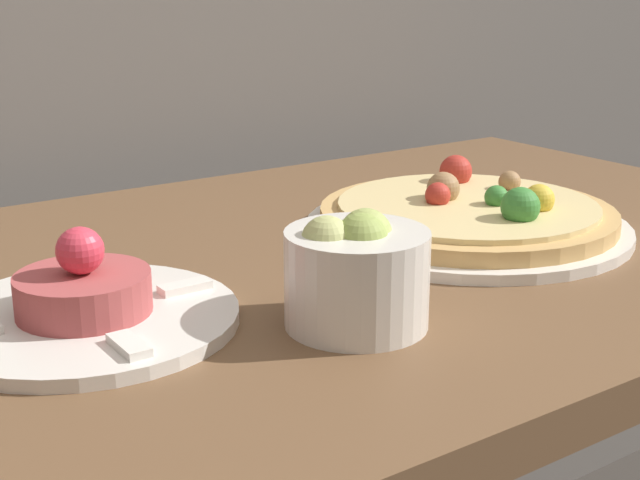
{
  "coord_description": "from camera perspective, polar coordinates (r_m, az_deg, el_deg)",
  "views": [
    {
      "loc": [
        -0.31,
        -0.31,
        1.04
      ],
      "look_at": [
        0.08,
        0.25,
        0.83
      ],
      "focal_mm": 50.0,
      "sensor_mm": 36.0,
      "label": 1
    }
  ],
  "objects": [
    {
      "name": "pizza_plate",
      "position": [
        0.88,
        9.45,
        1.5
      ],
      "size": [
        0.31,
        0.31,
        0.06
      ],
      "color": "silver",
      "rests_on": "dining_table"
    },
    {
      "name": "dining_table",
      "position": [
        0.79,
        -7.78,
        -10.85
      ],
      "size": [
        1.34,
        0.65,
        0.79
      ],
      "color": "brown",
      "rests_on": "ground_plane"
    },
    {
      "name": "small_bowl",
      "position": [
        0.63,
        2.33,
        -1.9
      ],
      "size": [
        0.1,
        0.1,
        0.08
      ],
      "color": "silver",
      "rests_on": "dining_table"
    },
    {
      "name": "tartare_plate",
      "position": [
        0.66,
        -14.83,
        -4.15
      ],
      "size": [
        0.22,
        0.22,
        0.07
      ],
      "color": "silver",
      "rests_on": "dining_table"
    }
  ]
}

